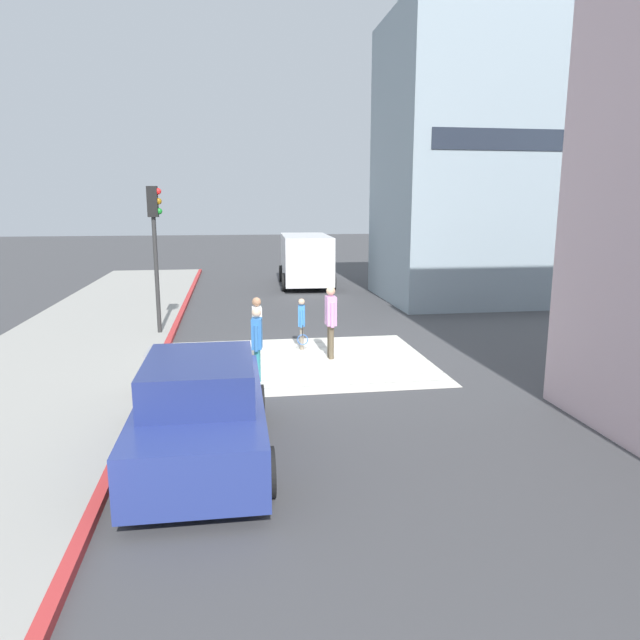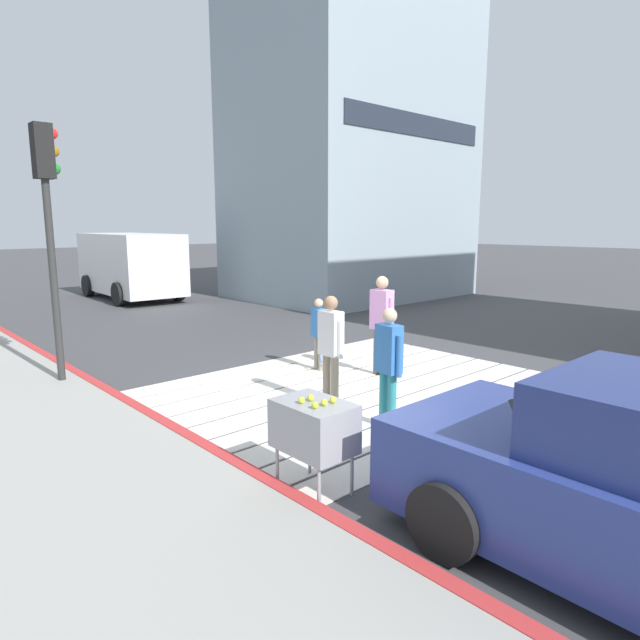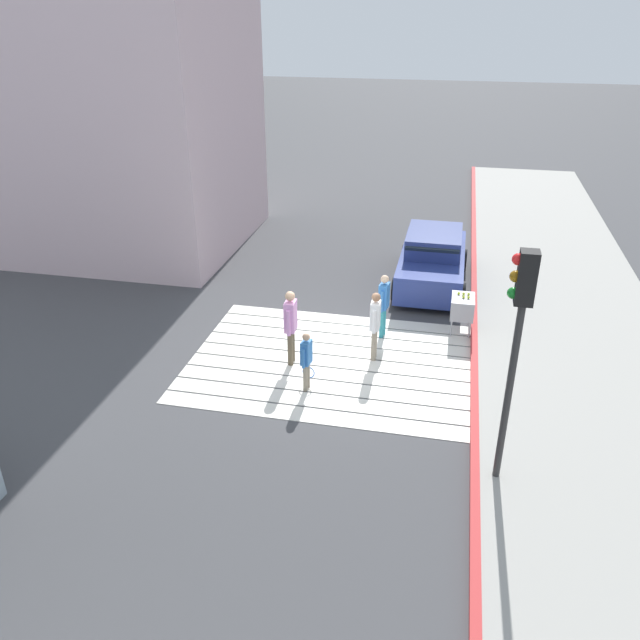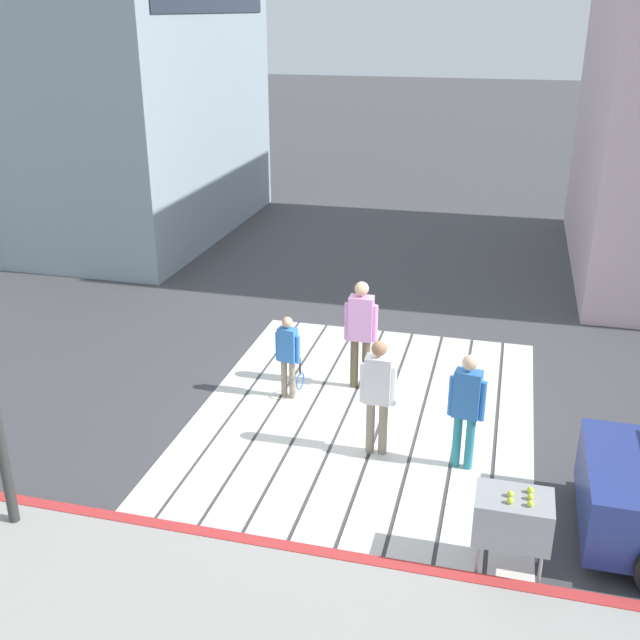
% 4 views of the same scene
% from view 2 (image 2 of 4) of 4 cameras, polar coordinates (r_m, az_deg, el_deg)
% --- Properties ---
extents(ground_plane, '(120.00, 120.00, 0.00)m').
position_cam_2_polar(ground_plane, '(9.16, 3.92, -7.12)').
color(ground_plane, '#424244').
extents(crosswalk_stripes, '(6.40, 4.90, 0.01)m').
position_cam_2_polar(crosswalk_stripes, '(9.16, 3.92, -7.08)').
color(crosswalk_stripes, silver).
rests_on(crosswalk_stripes, ground).
extents(curb_painted, '(0.16, 40.00, 0.13)m').
position_cam_2_polar(curb_painted, '(7.27, -14.43, -11.55)').
color(curb_painted, '#BC3333').
rests_on(curb_painted, ground).
extents(building_far_north, '(8.00, 6.03, 10.68)m').
position_cam_2_polar(building_far_north, '(20.93, 3.29, 17.29)').
color(building_far_north, '#8C9EA8').
rests_on(building_far_north, ground).
extents(van_down_street, '(2.55, 5.29, 2.35)m').
position_cam_2_polar(van_down_street, '(20.98, -19.27, 5.61)').
color(van_down_street, silver).
rests_on(van_down_street, ground).
extents(traffic_light_corner, '(0.39, 0.28, 4.24)m').
position_cam_2_polar(traffic_light_corner, '(9.84, -26.61, 10.97)').
color(traffic_light_corner, '#2D2D2D').
rests_on(traffic_light_corner, ground).
extents(tennis_ball_cart, '(0.56, 0.80, 1.02)m').
position_cam_2_polar(tennis_ball_cart, '(5.56, -0.64, -11.08)').
color(tennis_ball_cart, '#99999E').
rests_on(tennis_ball_cart, ground).
extents(pedestrian_adult_lead, '(0.25, 0.48, 1.63)m').
position_cam_2_polar(pedestrian_adult_lead, '(7.21, 7.20, -4.10)').
color(pedestrian_adult_lead, teal).
rests_on(pedestrian_adult_lead, ground).
extents(pedestrian_adult_trailing, '(0.24, 0.52, 1.80)m').
position_cam_2_polar(pedestrian_adult_trailing, '(9.70, 6.47, 0.18)').
color(pedestrian_adult_trailing, brown).
rests_on(pedestrian_adult_trailing, ground).
extents(pedestrian_adult_side, '(0.22, 0.49, 1.67)m').
position_cam_2_polar(pedestrian_adult_side, '(8.01, 1.14, -2.41)').
color(pedestrian_adult_side, gray).
rests_on(pedestrian_adult_side, ground).
extents(pedestrian_child_with_racket, '(0.28, 0.43, 1.35)m').
position_cam_2_polar(pedestrian_child_with_racket, '(10.02, -0.11, -1.08)').
color(pedestrian_child_with_racket, gray).
rests_on(pedestrian_child_with_racket, ground).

